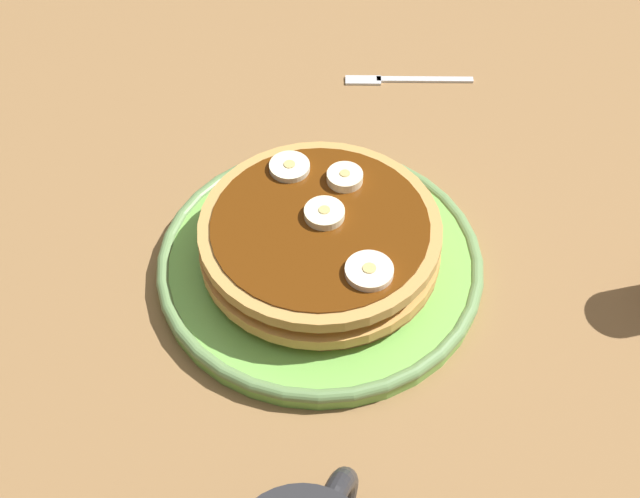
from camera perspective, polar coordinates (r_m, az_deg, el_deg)
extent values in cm
cube|color=olive|center=(74.98, 0.00, -2.14)|extent=(140.00, 140.00, 3.00)
cylinder|color=#72B74C|center=(73.22, 0.00, -1.04)|extent=(25.84, 25.84, 1.53)
torus|color=#658B50|center=(72.81, 0.00, -0.77)|extent=(26.13, 26.13, 1.07)
cylinder|color=#AB6237|center=(72.51, 0.41, -0.15)|extent=(18.69, 18.69, 1.02)
cylinder|color=#D3984C|center=(71.30, 0.23, -0.03)|extent=(18.92, 18.92, 1.02)
cylinder|color=#9E6021|center=(70.98, 0.32, 0.93)|extent=(17.80, 17.80, 1.02)
cylinder|color=tan|center=(69.89, -0.31, 1.18)|extent=(18.79, 18.79, 1.02)
cylinder|color=#592B0A|center=(69.50, 0.00, 1.55)|extent=(16.88, 16.88, 0.16)
cylinder|color=#FAEEBD|center=(69.77, 0.30, 2.20)|extent=(3.14, 3.14, 0.84)
cylinder|color=tan|center=(69.43, 0.31, 2.46)|extent=(0.88, 0.88, 0.08)
cylinder|color=#F7E3C0|center=(66.20, 3.09, -1.42)|extent=(3.57, 3.57, 0.73)
cylinder|color=tan|center=(65.89, 3.11, -1.20)|extent=(1.00, 1.00, 0.08)
cylinder|color=beige|center=(73.48, -1.92, 5.12)|extent=(3.28, 3.28, 0.68)
cylinder|color=tan|center=(73.22, -1.93, 5.33)|extent=(0.92, 0.92, 0.08)
cylinder|color=#FEEDBF|center=(72.52, 1.34, 4.54)|extent=(2.88, 2.88, 0.95)
cylinder|color=tan|center=(72.16, 1.35, 4.83)|extent=(0.81, 0.81, 0.08)
cube|color=silver|center=(91.45, 6.87, 10.47)|extent=(4.28, 9.05, 0.50)
cube|color=silver|center=(90.96, 2.72, 10.56)|extent=(2.50, 3.72, 0.50)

